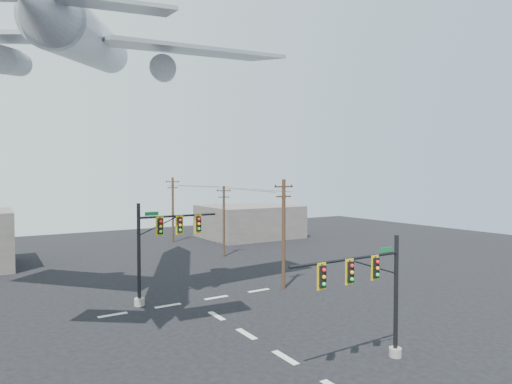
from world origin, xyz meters
TOP-DOWN VIEW (x-y plane):
  - ground at (0.00, 0.00)m, footprint 120.00×120.00m
  - lane_markings at (0.00, 5.33)m, footprint 14.00×21.20m
  - signal_mast_near at (3.23, -3.06)m, footprint 7.35×0.71m
  - signal_mast_far at (-2.21, 13.12)m, footprint 6.66×0.84m
  - utility_pole_a at (8.06, 11.32)m, footprint 1.87×0.31m
  - utility_pole_b at (10.77, 27.30)m, footprint 1.66×0.66m
  - utility_pole_c at (9.73, 41.31)m, footprint 1.91×0.62m
  - power_lines at (9.80, 26.27)m, footprint 4.33×30.00m
  - airliner at (-6.70, 14.96)m, footprint 27.28×29.60m
  - building_right at (22.00, 40.00)m, footprint 14.00×12.00m

SIDE VIEW (x-z plane):
  - ground at x=0.00m, z-range 0.00..0.00m
  - lane_markings at x=0.00m, z-range 0.01..0.01m
  - building_right at x=22.00m, z-range 0.00..5.00m
  - signal_mast_near at x=3.23m, z-range 0.47..6.96m
  - signal_mast_far at x=-2.21m, z-range 0.47..8.08m
  - utility_pole_b at x=10.77m, z-range 0.20..8.68m
  - utility_pole_a at x=8.06m, z-range 0.22..9.57m
  - utility_pole_c at x=9.73m, z-range 0.22..9.73m
  - power_lines at x=9.80m, z-range 8.25..8.35m
  - airliner at x=-6.70m, z-range 14.93..23.59m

